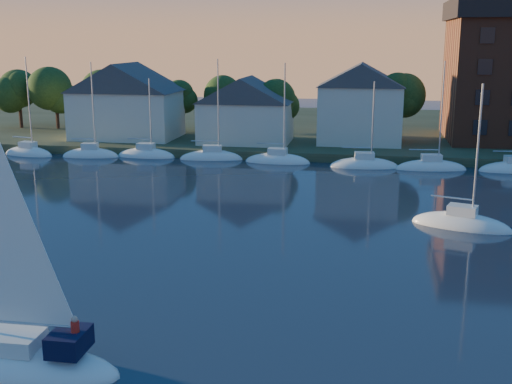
% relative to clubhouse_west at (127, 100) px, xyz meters
% --- Properties ---
extents(shoreline_land, '(160.00, 50.00, 2.00)m').
position_rel_clubhouse_west_xyz_m(shoreline_land, '(22.00, 17.00, -5.93)').
color(shoreline_land, '#2E3820').
rests_on(shoreline_land, ground).
extents(wooden_dock, '(120.00, 3.00, 1.00)m').
position_rel_clubhouse_west_xyz_m(wooden_dock, '(22.00, -6.00, -5.93)').
color(wooden_dock, brown).
rests_on(wooden_dock, ground).
extents(clubhouse_west, '(13.65, 9.45, 9.64)m').
position_rel_clubhouse_west_xyz_m(clubhouse_west, '(0.00, 0.00, 0.00)').
color(clubhouse_west, beige).
rests_on(clubhouse_west, shoreline_land).
extents(clubhouse_centre, '(11.55, 8.40, 8.08)m').
position_rel_clubhouse_west_xyz_m(clubhouse_centre, '(16.00, -1.00, -0.80)').
color(clubhouse_centre, beige).
rests_on(clubhouse_centre, shoreline_land).
extents(clubhouse_east, '(10.50, 8.40, 9.80)m').
position_rel_clubhouse_west_xyz_m(clubhouse_east, '(30.00, 1.00, 0.07)').
color(clubhouse_east, beige).
rests_on(clubhouse_east, shoreline_land).
extents(tree_line, '(93.40, 5.40, 8.90)m').
position_rel_clubhouse_west_xyz_m(tree_line, '(24.00, 5.00, 1.24)').
color(tree_line, '#342018').
rests_on(tree_line, shoreline_land).
extents(moored_fleet, '(71.50, 2.40, 12.05)m').
position_rel_clubhouse_west_xyz_m(moored_fleet, '(14.00, -9.00, -5.83)').
color(moored_fleet, white).
rests_on(moored_fleet, ground).
extents(hero_sailboat, '(9.61, 3.21, 14.81)m').
position_rel_clubhouse_west_xyz_m(hero_sailboat, '(16.93, -57.01, -5.32)').
color(hero_sailboat, white).
rests_on(hero_sailboat, ground).
extents(drifting_sailboat_right, '(7.75, 4.64, 11.65)m').
position_rel_clubhouse_west_xyz_m(drifting_sailboat_right, '(38.23, -31.78, -5.84)').
color(drifting_sailboat_right, white).
rests_on(drifting_sailboat_right, ground).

